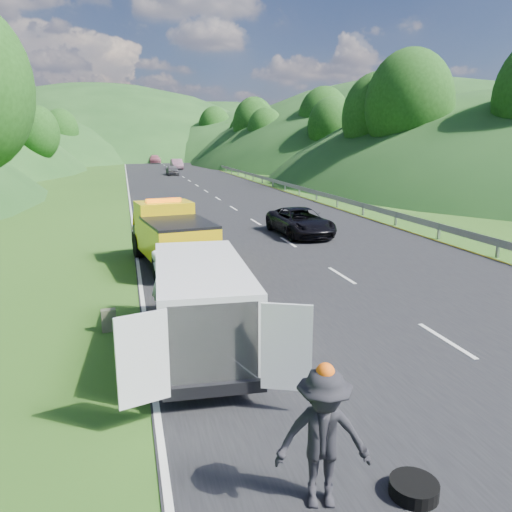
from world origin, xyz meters
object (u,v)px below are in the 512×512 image
object	(u,v)px
passing_suv	(300,235)
white_van	(201,302)
child	(185,332)
worker	(321,504)
spare_tire	(413,496)
tow_truck	(171,235)
suitcase	(109,320)
woman	(161,313)

from	to	relation	value
passing_suv	white_van	bearing A→B (deg)	-121.41
child	worker	distance (m)	6.60
child	passing_suv	size ratio (longest dim) A/B	0.21
spare_tire	passing_suv	size ratio (longest dim) A/B	0.14
tow_truck	white_van	xyz separation A→B (m)	(-0.10, -8.12, -0.01)
spare_tire	passing_suv	distance (m)	18.69
worker	passing_suv	xyz separation A→B (m)	(6.08, 17.89, 0.00)
worker	suitcase	size ratio (longest dim) A/B	3.33
white_van	worker	bearing A→B (deg)	-78.15
woman	child	world-z (taller)	woman
spare_tire	tow_truck	bearing A→B (deg)	98.18
passing_suv	woman	bearing A→B (deg)	-130.62
child	white_van	bearing A→B (deg)	-67.86
worker	child	bearing A→B (deg)	111.94
white_van	suitcase	xyz separation A→B (m)	(-2.07, 1.81, -0.90)
tow_truck	suitcase	bearing A→B (deg)	-117.53
suitcase	spare_tire	bearing A→B (deg)	-60.34
white_van	worker	world-z (taller)	white_van
spare_tire	woman	bearing A→B (deg)	108.50
woman	worker	bearing A→B (deg)	177.79
suitcase	spare_tire	size ratio (longest dim) A/B	0.87
passing_suv	suitcase	bearing A→B (deg)	-132.43
tow_truck	white_van	distance (m)	8.12
white_van	child	xyz separation A→B (m)	(-0.24, 1.27, -1.18)
tow_truck	passing_suv	size ratio (longest dim) A/B	1.23
woman	worker	distance (m)	8.22
white_van	suitcase	world-z (taller)	white_van
suitcase	passing_suv	xyz separation A→B (m)	(8.93, 10.83, -0.29)
worker	suitcase	xyz separation A→B (m)	(-2.84, 7.06, 0.29)
worker	woman	bearing A→B (deg)	113.55
white_van	suitcase	bearing A→B (deg)	142.33
child	suitcase	bearing A→B (deg)	175.15
child	worker	bearing A→B (deg)	-69.71
tow_truck	woman	distance (m)	5.48
spare_tire	child	bearing A→B (deg)	108.85
white_van	child	distance (m)	1.76
worker	spare_tire	xyz separation A→B (m)	(1.27, -0.17, 0.00)
suitcase	white_van	bearing A→B (deg)	-41.13
suitcase	spare_tire	distance (m)	8.32
tow_truck	worker	size ratio (longest dim) A/B	3.11
child	passing_suv	distance (m)	13.40
child	passing_suv	bearing A→B (deg)	69.49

